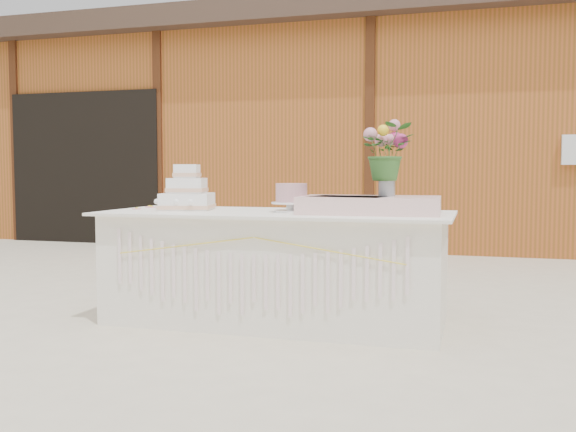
# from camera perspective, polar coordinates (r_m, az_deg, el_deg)

# --- Properties ---
(ground) EXTENTS (80.00, 80.00, 0.00)m
(ground) POSITION_cam_1_polar(r_m,az_deg,el_deg) (4.54, -1.09, -9.37)
(ground) COLOR beige
(ground) RESTS_ON ground
(barn) EXTENTS (12.60, 4.60, 3.30)m
(barn) POSITION_cam_1_polar(r_m,az_deg,el_deg) (10.31, 9.02, 7.44)
(barn) COLOR #A34E22
(barn) RESTS_ON ground
(cake_table) EXTENTS (2.40, 1.00, 0.77)m
(cake_table) POSITION_cam_1_polar(r_m,az_deg,el_deg) (4.46, -1.11, -4.53)
(cake_table) COLOR white
(cake_table) RESTS_ON ground
(wedding_cake) EXTENTS (0.44, 0.44, 0.33)m
(wedding_cake) POSITION_cam_1_polar(r_m,az_deg,el_deg) (4.70, -8.95, 1.91)
(wedding_cake) COLOR white
(wedding_cake) RESTS_ON cake_table
(pink_cake_stand) EXTENTS (0.27, 0.27, 0.20)m
(pink_cake_stand) POSITION_cam_1_polar(r_m,az_deg,el_deg) (4.35, 0.31, 1.77)
(pink_cake_stand) COLOR white
(pink_cake_stand) RESTS_ON cake_table
(satin_runner) EXTENTS (0.93, 0.56, 0.11)m
(satin_runner) POSITION_cam_1_polar(r_m,az_deg,el_deg) (4.24, 7.30, 0.97)
(satin_runner) COLOR beige
(satin_runner) RESTS_ON cake_table
(flower_vase) EXTENTS (0.11, 0.11, 0.15)m
(flower_vase) POSITION_cam_1_polar(r_m,az_deg,el_deg) (4.27, 8.78, 2.76)
(flower_vase) COLOR #A8A9AD
(flower_vase) RESTS_ON satin_runner
(bouquet) EXTENTS (0.41, 0.37, 0.38)m
(bouquet) POSITION_cam_1_polar(r_m,az_deg,el_deg) (4.27, 8.81, 6.31)
(bouquet) COLOR #326428
(bouquet) RESTS_ON flower_vase
(loose_flowers) EXTENTS (0.18, 0.33, 0.02)m
(loose_flowers) POSITION_cam_1_polar(r_m,az_deg,el_deg) (4.92, -12.43, 0.76)
(loose_flowers) COLOR pink
(loose_flowers) RESTS_ON cake_table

